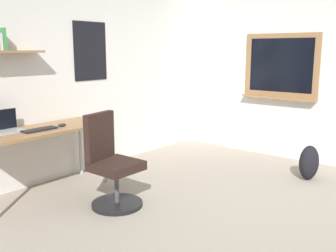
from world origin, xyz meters
TOP-DOWN VIEW (x-y plane):
  - ground_plane at (0.00, 0.00)m, footprint 5.20×5.20m
  - wall_back at (-0.01, 2.45)m, footprint 5.00×0.30m
  - wall_right at (2.45, 0.03)m, footprint 0.22×5.00m
  - desk at (-0.68, 2.08)m, footprint 1.48×0.58m
  - office_chair at (-0.45, 1.24)m, footprint 0.52×0.53m
  - laptop at (-1.01, 2.22)m, footprint 0.31×0.21m
  - keyboard at (-0.76, 2.01)m, footprint 0.37×0.13m
  - computer_mouse at (-0.48, 2.01)m, footprint 0.10×0.06m
  - coffee_mug at (-0.04, 2.06)m, footprint 0.08×0.08m
  - backpack at (1.63, -0.03)m, footprint 0.32×0.22m

SIDE VIEW (x-z plane):
  - ground_plane at x=0.00m, z-range 0.00..0.00m
  - backpack at x=1.63m, z-range 0.00..0.42m
  - office_chair at x=-0.45m, z-range -0.07..0.88m
  - desk at x=-0.68m, z-range 0.29..1.02m
  - keyboard at x=-0.76m, z-range 0.73..0.75m
  - computer_mouse at x=-0.48m, z-range 0.73..0.76m
  - coffee_mug at x=-0.04m, z-range 0.73..0.82m
  - laptop at x=-1.01m, z-range 0.67..0.90m
  - wall_right at x=2.45m, z-range 0.00..2.60m
  - wall_back at x=-0.01m, z-range 0.00..2.60m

